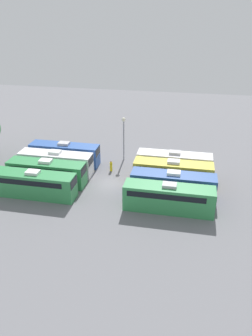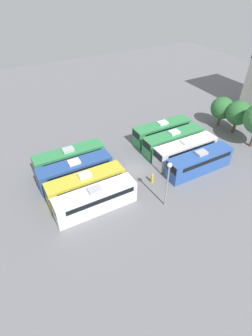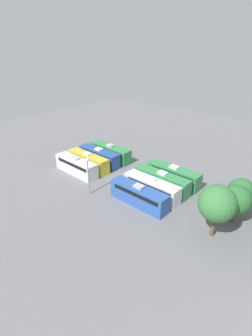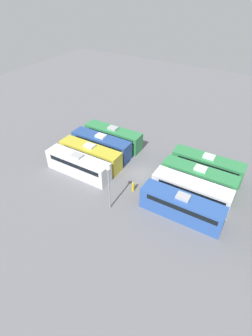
{
  "view_description": "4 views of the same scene",
  "coord_description": "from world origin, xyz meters",
  "px_view_note": "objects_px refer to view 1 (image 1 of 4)",
  "views": [
    {
      "loc": [
        -37.34,
        -9.78,
        20.78
      ],
      "look_at": [
        1.1,
        -1.95,
        2.0
      ],
      "focal_mm": 35.0,
      "sensor_mm": 36.0,
      "label": 1
    },
    {
      "loc": [
        26.36,
        -15.64,
        24.64
      ],
      "look_at": [
        1.21,
        -1.96,
        1.77
      ],
      "focal_mm": 28.0,
      "sensor_mm": 36.0,
      "label": 2
    },
    {
      "loc": [
        32.77,
        30.79,
        23.62
      ],
      "look_at": [
        -1.52,
        -0.45,
        1.42
      ],
      "focal_mm": 28.0,
      "sensor_mm": 36.0,
      "label": 3
    },
    {
      "loc": [
        27.72,
        13.91,
        24.74
      ],
      "look_at": [
        1.87,
        -1.54,
        1.75
      ],
      "focal_mm": 28.0,
      "sensor_mm": 36.0,
      "label": 4
    }
  ],
  "objects_px": {
    "bus_6": "(56,162)",
    "bus_3": "(174,163)",
    "worker_person": "(111,166)",
    "bus_7": "(65,153)",
    "bus_4": "(34,184)",
    "bus_0": "(168,197)",
    "bus_1": "(173,184)",
    "bus_2": "(173,172)",
    "light_pole": "(124,131)",
    "bus_5": "(47,172)"
  },
  "relations": [
    {
      "from": "bus_1",
      "to": "bus_5",
      "type": "height_order",
      "value": "same"
    },
    {
      "from": "bus_3",
      "to": "light_pole",
      "type": "relative_size",
      "value": 1.54
    },
    {
      "from": "bus_3",
      "to": "bus_4",
      "type": "xyz_separation_m",
      "value": [
        -9.59,
        16.42,
        0.0
      ]
    },
    {
      "from": "bus_0",
      "to": "bus_1",
      "type": "bearing_deg",
      "value": -4.47
    },
    {
      "from": "bus_2",
      "to": "bus_7",
      "type": "height_order",
      "value": "same"
    },
    {
      "from": "bus_6",
      "to": "bus_4",
      "type": "bearing_deg",
      "value": 178.64
    },
    {
      "from": "bus_2",
      "to": "light_pole",
      "type": "distance_m",
      "value": 10.74
    },
    {
      "from": "bus_6",
      "to": "light_pole",
      "type": "height_order",
      "value": "light_pole"
    },
    {
      "from": "bus_3",
      "to": "bus_5",
      "type": "relative_size",
      "value": 1.0
    },
    {
      "from": "bus_6",
      "to": "bus_3",
      "type": "bearing_deg",
      "value": -79.15
    },
    {
      "from": "bus_3",
      "to": "light_pole",
      "type": "distance_m",
      "value": 9.15
    },
    {
      "from": "bus_0",
      "to": "bus_4",
      "type": "relative_size",
      "value": 1.0
    },
    {
      "from": "bus_1",
      "to": "worker_person",
      "type": "distance_m",
      "value": 10.71
    },
    {
      "from": "bus_7",
      "to": "bus_1",
      "type": "bearing_deg",
      "value": -111.58
    },
    {
      "from": "bus_4",
      "to": "light_pole",
      "type": "distance_m",
      "value": 15.91
    },
    {
      "from": "bus_3",
      "to": "bus_6",
      "type": "distance_m",
      "value": 16.57
    },
    {
      "from": "bus_0",
      "to": "bus_7",
      "type": "height_order",
      "value": "same"
    },
    {
      "from": "bus_1",
      "to": "bus_4",
      "type": "relative_size",
      "value": 1.0
    },
    {
      "from": "bus_1",
      "to": "bus_7",
      "type": "relative_size",
      "value": 1.0
    },
    {
      "from": "bus_4",
      "to": "bus_1",
      "type": "bearing_deg",
      "value": -79.04
    },
    {
      "from": "worker_person",
      "to": "bus_7",
      "type": "bearing_deg",
      "value": 81.8
    },
    {
      "from": "bus_3",
      "to": "bus_2",
      "type": "bearing_deg",
      "value": -179.0
    },
    {
      "from": "bus_0",
      "to": "bus_3",
      "type": "height_order",
      "value": "same"
    },
    {
      "from": "bus_4",
      "to": "bus_3",
      "type": "bearing_deg",
      "value": -59.72
    },
    {
      "from": "bus_6",
      "to": "bus_7",
      "type": "height_order",
      "value": "same"
    },
    {
      "from": "bus_4",
      "to": "worker_person",
      "type": "bearing_deg",
      "value": -40.98
    },
    {
      "from": "bus_1",
      "to": "bus_5",
      "type": "bearing_deg",
      "value": 89.48
    },
    {
      "from": "bus_3",
      "to": "bus_7",
      "type": "bearing_deg",
      "value": 89.3
    },
    {
      "from": "bus_7",
      "to": "bus_2",
      "type": "bearing_deg",
      "value": -101.26
    },
    {
      "from": "bus_0",
      "to": "bus_2",
      "type": "distance_m",
      "value": 6.51
    },
    {
      "from": "bus_0",
      "to": "bus_1",
      "type": "relative_size",
      "value": 1.0
    },
    {
      "from": "bus_0",
      "to": "bus_7",
      "type": "xyz_separation_m",
      "value": [
        9.75,
        16.3,
        0.0
      ]
    },
    {
      "from": "bus_1",
      "to": "bus_7",
      "type": "distance_m",
      "value": 17.8
    },
    {
      "from": "bus_0",
      "to": "worker_person",
      "type": "bearing_deg",
      "value": 45.7
    },
    {
      "from": "bus_1",
      "to": "bus_6",
      "type": "height_order",
      "value": "same"
    },
    {
      "from": "bus_1",
      "to": "bus_7",
      "type": "xyz_separation_m",
      "value": [
        6.55,
        16.55,
        0.0
      ]
    },
    {
      "from": "light_pole",
      "to": "worker_person",
      "type": "bearing_deg",
      "value": 167.9
    },
    {
      "from": "bus_5",
      "to": "worker_person",
      "type": "height_order",
      "value": "bus_5"
    },
    {
      "from": "bus_7",
      "to": "light_pole",
      "type": "bearing_deg",
      "value": -68.26
    },
    {
      "from": "bus_1",
      "to": "bus_7",
      "type": "height_order",
      "value": "same"
    },
    {
      "from": "bus_3",
      "to": "bus_6",
      "type": "xyz_separation_m",
      "value": [
        -3.12,
        16.27,
        0.0
      ]
    },
    {
      "from": "bus_1",
      "to": "bus_3",
      "type": "height_order",
      "value": "same"
    },
    {
      "from": "bus_2",
      "to": "bus_5",
      "type": "bearing_deg",
      "value": 100.93
    },
    {
      "from": "bus_6",
      "to": "worker_person",
      "type": "distance_m",
      "value": 7.81
    },
    {
      "from": "worker_person",
      "to": "light_pole",
      "type": "relative_size",
      "value": 0.24
    },
    {
      "from": "bus_5",
      "to": "worker_person",
      "type": "bearing_deg",
      "value": -54.35
    },
    {
      "from": "bus_1",
      "to": "bus_3",
      "type": "relative_size",
      "value": 1.0
    },
    {
      "from": "bus_1",
      "to": "light_pole",
      "type": "relative_size",
      "value": 1.54
    },
    {
      "from": "bus_3",
      "to": "bus_6",
      "type": "height_order",
      "value": "same"
    },
    {
      "from": "bus_7",
      "to": "light_pole",
      "type": "distance_m",
      "value": 9.46
    }
  ]
}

